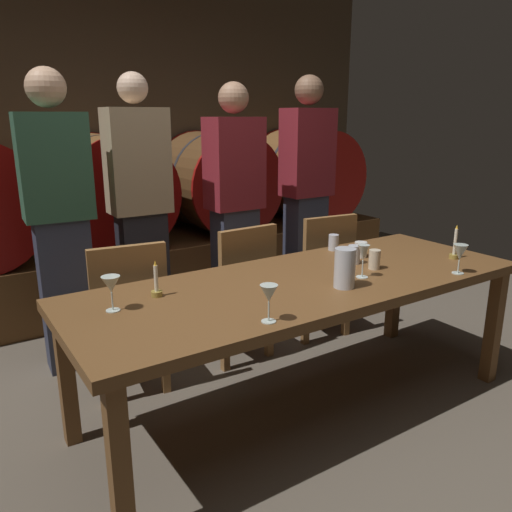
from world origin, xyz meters
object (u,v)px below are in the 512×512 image
at_px(guest_far_left, 60,222).
at_px(wine_glass_far_left, 111,285).
at_px(chair_right, 320,269).
at_px(guest_far_right, 306,192).
at_px(wine_barrel_center, 109,191).
at_px(cup_center_right, 333,242).
at_px(chair_left, 127,310).
at_px(wine_barrel_right, 217,182).
at_px(candle_left, 156,287).
at_px(cup_far_left, 354,254).
at_px(wine_barrel_far_right, 305,175).
at_px(pitcher, 345,268).
at_px(wine_glass_center_left, 269,295).
at_px(wine_glass_far_right, 460,253).
at_px(guest_center_right, 235,207).
at_px(cup_center_left, 374,259).
at_px(chair_center, 239,286).
at_px(guest_center_left, 140,212).
at_px(dining_table, 305,292).
at_px(candle_right, 454,249).
at_px(cup_far_right, 361,250).
at_px(wine_glass_center_right, 363,254).

distance_m(guest_far_left, wine_glass_far_left, 1.06).
relative_size(chair_right, guest_far_right, 0.49).
height_order(wine_barrel_center, cup_center_right, wine_barrel_center).
bearing_deg(chair_left, wine_barrel_right, -125.61).
relative_size(candle_left, cup_far_left, 1.66).
height_order(wine_barrel_far_right, cup_center_right, wine_barrel_far_right).
height_order(pitcher, wine_glass_center_left, pitcher).
bearing_deg(wine_glass_far_right, guest_far_left, 136.71).
distance_m(wine_glass_far_left, wine_glass_center_left, 0.66).
bearing_deg(guest_center_right, cup_center_left, 95.06).
bearing_deg(guest_far_right, cup_center_left, 66.84).
xyz_separation_m(chair_center, wine_glass_far_right, (0.70, -1.05, 0.35)).
relative_size(guest_center_left, pitcher, 9.29).
bearing_deg(guest_far_right, cup_far_left, 63.63).
xyz_separation_m(guest_center_right, candle_left, (-1.01, -0.99, -0.12)).
height_order(wine_barrel_right, guest_center_left, guest_center_left).
distance_m(wine_barrel_right, wine_glass_far_right, 2.53).
xyz_separation_m(wine_barrel_right, cup_center_right, (-0.20, -1.81, -0.16)).
bearing_deg(chair_right, guest_far_left, -10.19).
bearing_deg(candle_left, wine_barrel_far_right, 39.09).
distance_m(dining_table, candle_right, 0.98).
bearing_deg(dining_table, cup_far_right, 15.76).
relative_size(guest_far_left, wine_glass_far_right, 11.46).
xyz_separation_m(wine_barrel_center, chair_left, (-0.41, -1.50, -0.44)).
bearing_deg(guest_far_left, guest_center_right, -176.61).
height_order(candle_left, wine_glass_center_right, same).
xyz_separation_m(wine_glass_center_left, cup_center_right, (0.96, 0.70, -0.07)).
height_order(cup_far_left, cup_far_right, cup_far_left).
relative_size(guest_far_right, wine_glass_far_left, 11.88).
xyz_separation_m(chair_right, wine_glass_center_right, (-0.43, -0.82, 0.36)).
bearing_deg(wine_barrel_right, wine_barrel_far_right, 0.00).
bearing_deg(wine_glass_far_right, candle_left, 159.58).
bearing_deg(chair_center, guest_far_left, -30.21).
bearing_deg(wine_glass_center_left, guest_center_right, 63.55).
xyz_separation_m(pitcher, cup_far_right, (0.45, 0.34, -0.05)).
distance_m(dining_table, guest_far_left, 1.50).
bearing_deg(dining_table, cup_center_right, 35.14).
relative_size(guest_far_right, wine_glass_center_right, 10.59).
distance_m(guest_center_left, wine_glass_far_left, 1.28).
relative_size(chair_right, pitcher, 4.59).
relative_size(chair_center, cup_far_right, 9.80).
xyz_separation_m(wine_barrel_center, wine_barrel_right, (1.00, 0.00, 0.00)).
bearing_deg(wine_glass_center_right, pitcher, -161.35).
xyz_separation_m(guest_far_right, cup_far_left, (-0.57, -1.13, -0.16)).
height_order(candle_right, cup_far_left, candle_right).
relative_size(dining_table, wine_glass_center_left, 15.31).
bearing_deg(chair_right, wine_glass_far_left, 26.15).
bearing_deg(chair_center, dining_table, 84.98).
distance_m(wine_barrel_center, wine_glass_far_right, 2.73).
bearing_deg(cup_center_right, guest_far_left, 149.72).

